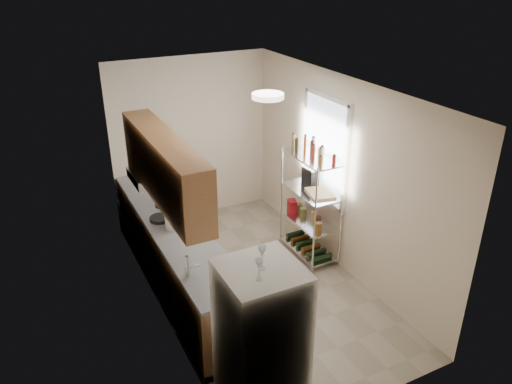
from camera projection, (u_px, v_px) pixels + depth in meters
room at (255, 194)px, 5.99m from camera, size 2.52×4.42×2.62m
counter_run at (175, 255)px, 6.33m from camera, size 0.63×3.51×0.90m
upper_cabinets at (164, 168)px, 5.42m from camera, size 0.33×2.20×0.72m
range_hood at (152, 176)px, 6.27m from camera, size 0.50×0.60×0.12m
window at (325, 150)px, 6.67m from camera, size 0.06×1.00×1.46m
bakers_rack at (312, 184)px, 6.72m from camera, size 0.45×0.90×1.73m
ceiling_dome at (268, 96)px, 5.21m from camera, size 0.34×0.34×0.05m
refrigerator at (261, 345)px, 4.37m from camera, size 0.66×0.66×1.61m
wine_glass_a at (262, 258)px, 3.98m from camera, size 0.07×0.07×0.21m
wine_glass_b at (259, 270)px, 3.85m from camera, size 0.06×0.06×0.18m
rice_cooker at (175, 220)px, 6.04m from camera, size 0.24×0.24×0.20m
frying_pan_large at (160, 219)px, 6.23m from camera, size 0.31×0.31×0.04m
frying_pan_small at (163, 205)px, 6.59m from camera, size 0.22×0.22×0.04m
cutting_board at (320, 193)px, 6.66m from camera, size 0.39×0.46×0.03m
espresso_machine at (310, 176)px, 6.89m from camera, size 0.17×0.23×0.25m
storage_bag at (292, 206)px, 7.15m from camera, size 0.15×0.18×0.18m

